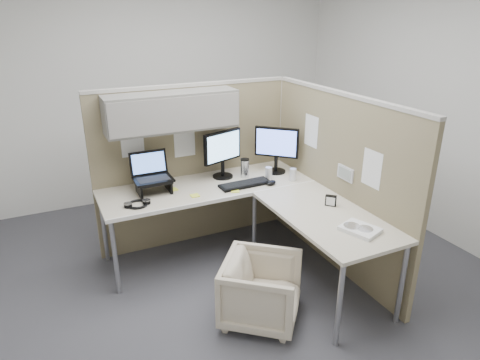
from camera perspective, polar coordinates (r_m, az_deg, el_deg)
name	(u,v)px	position (r m, az deg, el deg)	size (l,w,h in m)	color
ground	(242,277)	(3.99, 0.25, -12.87)	(4.50, 4.50, 0.00)	#3D3C42
partition_back	(184,141)	(4.15, -7.43, 5.16)	(2.00, 0.36, 1.63)	#867958
partition_right	(334,181)	(3.99, 12.43, -0.12)	(0.07, 2.03, 1.63)	#867958
desk	(249,201)	(3.80, 1.14, -2.85)	(2.00, 1.98, 0.73)	beige
office_chair	(262,287)	(3.38, 2.89, -14.08)	(0.56, 0.53, 0.58)	beige
monitor_left	(223,150)	(4.14, -2.34, 3.95)	(0.43, 0.20, 0.47)	black
monitor_right	(276,146)	(4.29, 4.88, 4.51)	(0.35, 0.32, 0.47)	black
laptop_station	(152,178)	(3.92, -11.61, 0.32)	(0.34, 0.29, 0.35)	black
keyboard	(245,184)	(4.02, 0.67, -0.56)	(0.49, 0.16, 0.02)	black
mouse	(271,183)	(4.05, 4.18, -0.36)	(0.11, 0.07, 0.04)	black
travel_mug	(245,168)	(4.20, 0.64, 1.61)	(0.09, 0.09, 0.19)	silver
soda_can_green	(293,175)	(4.15, 7.07, 0.72)	(0.07, 0.07, 0.12)	silver
soda_can_silver	(269,173)	(4.17, 3.84, 0.92)	(0.07, 0.07, 0.12)	silver
sticky_note_b	(235,191)	(3.90, -0.67, -1.45)	(0.08, 0.08, 0.01)	#E5EF3F
sticky_note_a	(195,196)	(3.82, -6.04, -2.08)	(0.08, 0.08, 0.01)	#E5EF3F
sticky_note_c	(173,189)	(3.97, -8.92, -1.25)	(0.08, 0.08, 0.01)	#E5EF3F
headphones	(137,204)	(3.71, -13.52, -3.13)	(0.22, 0.18, 0.03)	black
paper_stack	(360,229)	(3.33, 15.70, -6.34)	(0.29, 0.32, 0.03)	white
desk_clock	(331,201)	(3.68, 12.01, -2.70)	(0.09, 0.09, 0.09)	black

